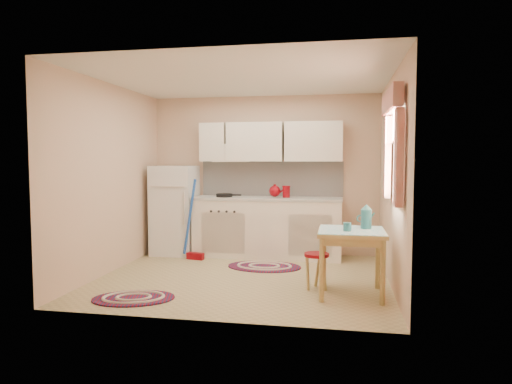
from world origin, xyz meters
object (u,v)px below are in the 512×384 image
base_cabinets (267,228)px  table (351,263)px  fridge (175,210)px  stool (317,271)px

base_cabinets → table: 2.19m
fridge → table: 3.25m
fridge → table: (2.70, -1.77, -0.34)m
base_cabinets → stool: (0.84, -1.66, -0.23)m
table → stool: table is taller
table → fridge: bearing=146.8°
base_cabinets → stool: 1.87m
fridge → table: size_ratio=1.94×
fridge → base_cabinets: bearing=1.9°
base_cabinets → table: bearing=-56.1°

